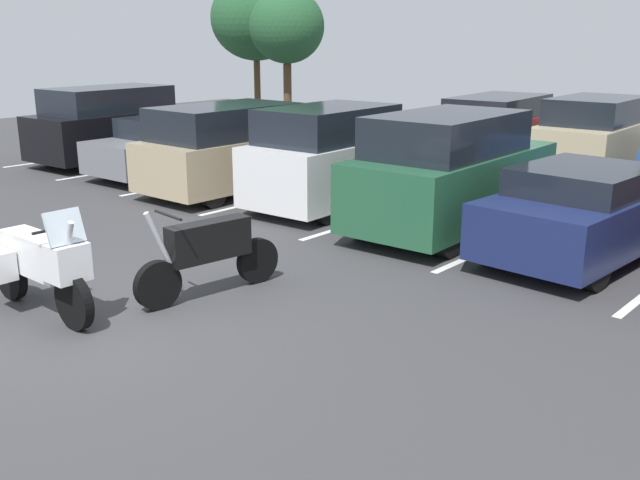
# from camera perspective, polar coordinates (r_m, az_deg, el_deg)

# --- Properties ---
(ground) EXTENTS (44.00, 44.00, 0.10)m
(ground) POSITION_cam_1_polar(r_m,az_deg,el_deg) (9.04, -17.80, -6.80)
(ground) COLOR #38383A
(motorcycle_touring) EXTENTS (2.20, 0.86, 1.42)m
(motorcycle_touring) POSITION_cam_1_polar(r_m,az_deg,el_deg) (9.34, -21.13, -1.75)
(motorcycle_touring) COLOR black
(motorcycle_touring) RESTS_ON ground
(motorcycle_second) EXTENTS (0.62, 2.17, 1.27)m
(motorcycle_second) POSITION_cam_1_polar(r_m,az_deg,el_deg) (9.51, -8.79, -0.94)
(motorcycle_second) COLOR black
(motorcycle_second) RESTS_ON ground
(parking_stripes) EXTENTS (20.96, 4.64, 0.01)m
(parking_stripes) POSITION_cam_1_polar(r_m,az_deg,el_deg) (13.82, 4.97, 1.98)
(parking_stripes) COLOR silver
(parking_stripes) RESTS_ON ground
(car_black) EXTENTS (2.18, 4.63, 1.98)m
(car_black) POSITION_cam_1_polar(r_m,az_deg,el_deg) (20.31, -15.91, 8.76)
(car_black) COLOR black
(car_black) RESTS_ON ground
(car_grey) EXTENTS (1.92, 4.77, 1.41)m
(car_grey) POSITION_cam_1_polar(r_m,az_deg,el_deg) (18.18, -10.85, 7.39)
(car_grey) COLOR slate
(car_grey) RESTS_ON ground
(car_tan) EXTENTS (1.93, 4.47, 1.88)m
(car_tan) POSITION_cam_1_polar(r_m,az_deg,el_deg) (15.86, -6.72, 7.18)
(car_tan) COLOR tan
(car_tan) RESTS_ON ground
(car_white) EXTENTS (1.98, 4.35, 1.99)m
(car_white) POSITION_cam_1_polar(r_m,az_deg,el_deg) (14.42, 1.38, 6.54)
(car_white) COLOR white
(car_white) RESTS_ON ground
(car_green) EXTENTS (2.04, 4.56, 2.05)m
(car_green) POSITION_cam_1_polar(r_m,az_deg,el_deg) (12.74, 10.30, 5.24)
(car_green) COLOR #235638
(car_green) RESTS_ON ground
(car_navy) EXTENTS (2.05, 4.35, 1.44)m
(car_navy) POSITION_cam_1_polar(r_m,az_deg,el_deg) (11.78, 20.40, 2.14)
(car_navy) COLOR navy
(car_navy) RESTS_ON ground
(car_far_red) EXTENTS (2.29, 4.99, 1.73)m
(car_far_red) POSITION_cam_1_polar(r_m,az_deg,el_deg) (20.41, 13.96, 8.59)
(car_far_red) COLOR maroon
(car_far_red) RESTS_ON ground
(car_far_champagne) EXTENTS (2.05, 4.47, 1.83)m
(car_far_champagne) POSITION_cam_1_polar(r_m,az_deg,el_deg) (19.44, 20.93, 7.76)
(car_far_champagne) COLOR #C1B289
(car_far_champagne) RESTS_ON ground
(tree_right) EXTENTS (4.01, 4.01, 5.82)m
(tree_right) POSITION_cam_1_polar(r_m,az_deg,el_deg) (33.75, -5.09, 17.00)
(tree_right) COLOR #4C3823
(tree_right) RESTS_ON ground
(tree_center_left) EXTENTS (2.92, 2.92, 5.03)m
(tree_center_left) POSITION_cam_1_polar(r_m,az_deg,el_deg) (29.28, -2.64, 16.45)
(tree_center_left) COLOR #4C3823
(tree_center_left) RESTS_ON ground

